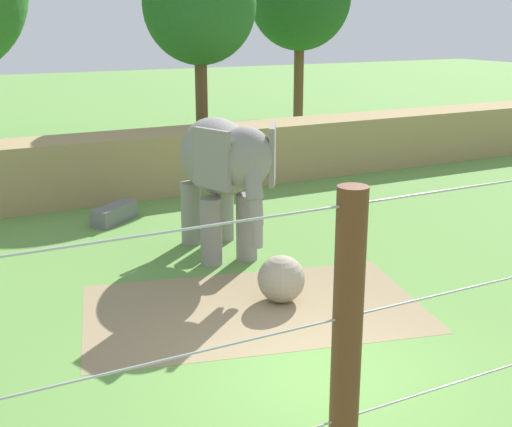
% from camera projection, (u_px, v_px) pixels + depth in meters
% --- Properties ---
extents(ground_plane, '(120.00, 120.00, 0.00)m').
position_uv_depth(ground_plane, '(323.00, 375.00, 9.92)').
color(ground_plane, '#609342').
extents(dirt_patch, '(6.73, 4.90, 0.01)m').
position_uv_depth(dirt_patch, '(254.00, 308.00, 12.21)').
color(dirt_patch, '#937F5B').
rests_on(dirt_patch, ground).
extents(embankment_wall, '(36.00, 1.80, 1.81)m').
position_uv_depth(embankment_wall, '(107.00, 167.00, 19.55)').
color(embankment_wall, tan).
rests_on(embankment_wall, ground).
extents(elephant, '(1.85, 4.15, 3.08)m').
position_uv_depth(elephant, '(222.00, 166.00, 14.35)').
color(elephant, gray).
rests_on(elephant, ground).
extents(enrichment_ball, '(0.88, 0.88, 0.88)m').
position_uv_depth(enrichment_ball, '(281.00, 279.00, 12.40)').
color(enrichment_ball, gray).
rests_on(enrichment_ball, ground).
extents(cable_fence, '(11.29, 0.26, 3.78)m').
position_uv_depth(cable_fence, '(498.00, 350.00, 6.69)').
color(cable_fence, brown).
rests_on(cable_fence, ground).
extents(feed_trough, '(1.41, 1.26, 0.44)m').
position_uv_depth(feed_trough, '(114.00, 214.00, 17.32)').
color(feed_trough, slate).
rests_on(feed_trough, ground).
extents(tree_right_of_centre, '(3.96, 3.96, 7.61)m').
position_uv_depth(tree_right_of_centre, '(199.00, 5.00, 23.33)').
color(tree_right_of_centre, brown).
rests_on(tree_right_of_centre, ground).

